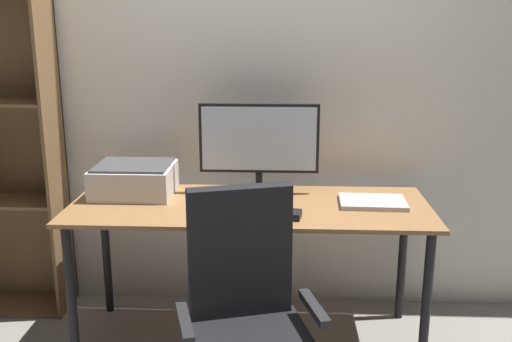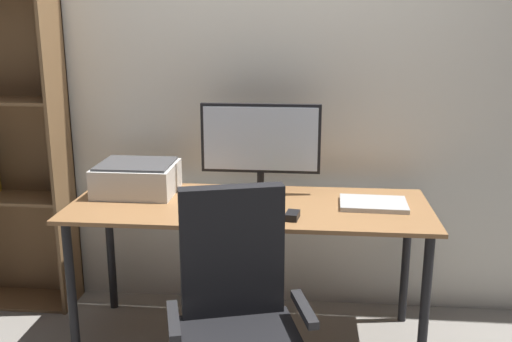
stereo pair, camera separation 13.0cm
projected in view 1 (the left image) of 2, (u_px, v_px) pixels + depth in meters
ground_plane at (250, 339)px, 3.03m from camera, size 12.00×12.00×0.00m
back_wall at (254, 79)px, 3.19m from camera, size 6.40×0.10×2.60m
desk at (249, 220)px, 2.86m from camera, size 1.76×0.67×0.74m
monitor at (259, 142)px, 2.96m from camera, size 0.61×0.20×0.47m
keyboard at (250, 214)px, 2.67m from camera, size 0.29×0.12×0.02m
mouse at (295, 215)px, 2.64m from camera, size 0.07×0.10×0.03m
coffee_mug at (274, 198)px, 2.80m from camera, size 0.10×0.08×0.09m
laptop at (373, 202)px, 2.84m from camera, size 0.33×0.24×0.02m
printer at (134, 179)px, 2.98m from camera, size 0.40×0.34×0.16m
office_chair at (248, 337)px, 2.19m from camera, size 0.57×0.56×1.01m
bookshelf at (0, 155)px, 3.19m from camera, size 0.62×0.28×1.83m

